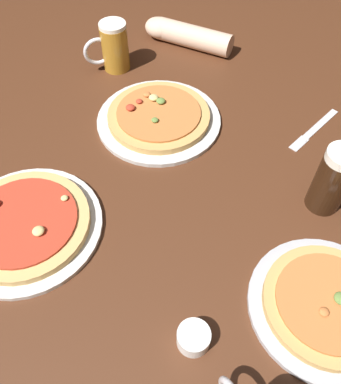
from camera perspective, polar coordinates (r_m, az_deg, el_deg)
ground_plane at (r=0.93m, az=-0.00°, el=-1.32°), size 2.40×2.40×0.03m
pizza_plate_near at (r=0.92m, az=-20.15°, el=-4.46°), size 0.33×0.33×0.05m
pizza_plate_far at (r=1.09m, az=-1.71°, el=10.67°), size 0.33×0.33×0.05m
pizza_plate_side at (r=0.83m, az=21.53°, el=-14.86°), size 0.29×0.29×0.05m
beer_mug_amber at (r=1.26m, az=-8.19°, el=19.91°), size 0.11×0.12×0.14m
beer_mug_pale at (r=0.92m, az=22.50°, el=1.55°), size 0.12×0.10×0.17m
ramekin_sauce at (r=0.75m, az=3.33°, el=-20.16°), size 0.06×0.06×0.04m
knife_right at (r=1.14m, az=19.96°, el=8.48°), size 0.07×0.21×0.01m
diner_arm at (r=1.38m, az=1.91°, el=21.67°), size 0.30×0.09×0.07m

